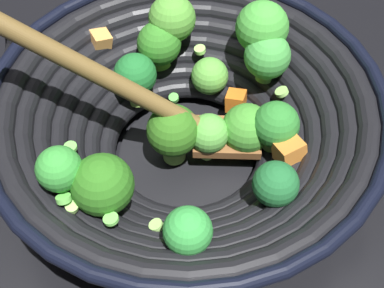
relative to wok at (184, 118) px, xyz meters
The scene contains 2 objects.
ground_plane 0.07m from the wok, 144.58° to the left, with size 4.00×4.00×0.00m, color black.
wok is the anchor object (origin of this frame).
Camera 1 is at (-0.34, -0.00, 0.47)m, focal length 49.27 mm.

